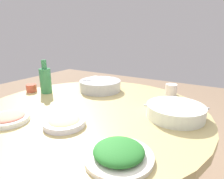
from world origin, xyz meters
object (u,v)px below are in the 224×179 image
Objects in this scene: dish_shrimp at (9,118)px; tea_cup_near at (171,90)px; soup_bowl at (175,112)px; green_bottle at (45,80)px; round_dining_table at (92,128)px; rice_bowl at (100,85)px; dish_greens at (119,153)px; dish_noodles at (64,122)px; tea_cup_far at (31,88)px.

tea_cup_near reaches higher than dish_shrimp.
soup_bowl is 1.26× the size of green_bottle.
soup_bowl is at bearing -74.42° from round_dining_table.
dish_shrimp is at bearing 145.83° from tea_cup_near.
round_dining_table is at bearing -153.46° from rice_bowl.
round_dining_table is 4.32× the size of soup_bowl.
dish_greens is 0.34m from dish_noodles.
dish_greens is (-0.44, 0.08, -0.01)m from soup_bowl.
dish_greens is 0.98m from tea_cup_far.
tea_cup_far is at bearing 86.68° from round_dining_table.
rice_bowl is at bearing 109.22° from tea_cup_near.
dish_noodles is at bearing 75.71° from dish_greens.
round_dining_table is 0.59m from tea_cup_far.
dish_noodles is at bearing -67.42° from dish_shrimp.
dish_shrimp is 0.83× the size of green_bottle.
green_bottle reaches higher than dish_shrimp.
soup_bowl is (0.12, -0.43, 0.16)m from round_dining_table.
round_dining_table is at bearing 105.58° from soup_bowl.
rice_bowl is 0.50m from tea_cup_far.
dish_greens is 1.24× the size of dish_noodles.
rice_bowl is at bearing -7.19° from dish_shrimp.
dish_shrimp is (-0.66, 0.08, -0.02)m from rice_bowl.
tea_cup_far is at bearing 69.14° from dish_greens.
tea_cup_far is at bearing 109.08° from green_bottle.
soup_bowl is 0.89m from green_bottle.
soup_bowl is 0.54m from dish_noodles.
tea_cup_near is (0.17, -0.48, -0.00)m from rice_bowl.
round_dining_table is 17.65× the size of tea_cup_far.
dish_greens is (-0.32, -0.35, 0.15)m from round_dining_table.
soup_bowl is at bearing -55.62° from dish_shrimp.
soup_bowl is 3.77× the size of tea_cup_near.
rice_bowl is 1.27× the size of dish_greens.
tea_cup_far is (0.35, 0.92, 0.01)m from dish_greens.
green_bottle is (0.39, 0.81, 0.07)m from dish_greens.
dish_shrimp is (-0.34, 0.24, 0.14)m from round_dining_table.
green_bottle reaches higher than soup_bowl.
soup_bowl is 1.00m from tea_cup_far.
tea_cup_near is at bearing -34.17° from dish_shrimp.
tea_cup_far is at bearing 116.98° from tea_cup_near.
green_bottle is at bearing 118.05° from tea_cup_near.
tea_cup_near is at bearing -22.66° from dish_noodles.
dish_shrimp is at bearing 172.81° from rice_bowl.
round_dining_table is at bearing -35.31° from dish_shrimp.
tea_cup_near is 1.08× the size of tea_cup_far.
dish_greens is at bearing -110.86° from tea_cup_far.
tea_cup_near is at bearing -70.78° from rice_bowl.
tea_cup_near is (0.72, -0.30, 0.02)m from dish_noodles.
green_bottle is at bearing 27.30° from dish_shrimp.
rice_bowl reaches higher than round_dining_table.
soup_bowl reaches higher than dish_noodles.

